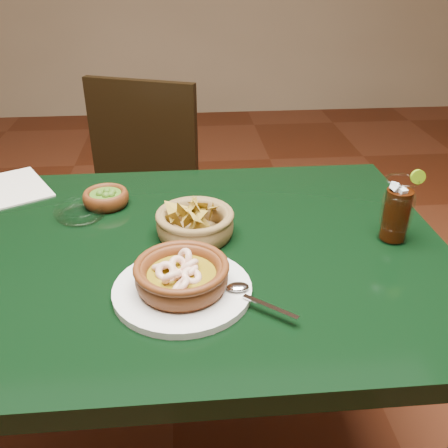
{
  "coord_description": "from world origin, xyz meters",
  "views": [
    {
      "loc": [
        0.07,
        -0.87,
        1.28
      ],
      "look_at": [
        0.14,
        -0.02,
        0.81
      ],
      "focal_mm": 40.0,
      "sensor_mm": 36.0,
      "label": 1
    }
  ],
  "objects": [
    {
      "name": "guacamole_ramekin",
      "position": [
        -0.12,
        0.2,
        0.77
      ],
      "size": [
        0.13,
        0.13,
        0.04
      ],
      "color": "#4B220D",
      "rests_on": "dining_table"
    },
    {
      "name": "dining_table",
      "position": [
        0.0,
        0.0,
        0.65
      ],
      "size": [
        1.2,
        0.8,
        0.75
      ],
      "color": "black",
      "rests_on": "ground"
    },
    {
      "name": "paper_menu",
      "position": [
        -0.38,
        0.32,
        0.75
      ],
      "size": [
        0.25,
        0.27,
        0.0
      ],
      "color": "beige",
      "rests_on": "dining_table"
    },
    {
      "name": "shrimp_plate",
      "position": [
        0.05,
        -0.16,
        0.78
      ],
      "size": [
        0.31,
        0.25,
        0.07
      ],
      "color": "silver",
      "rests_on": "dining_table"
    },
    {
      "name": "chip_basket",
      "position": [
        0.08,
        0.04,
        0.78
      ],
      "size": [
        0.2,
        0.2,
        0.1
      ],
      "color": "olive",
      "rests_on": "dining_table"
    },
    {
      "name": "dining_chair",
      "position": [
        -0.12,
        0.7,
        0.5
      ],
      "size": [
        0.54,
        0.54,
        0.9
      ],
      "color": "black",
      "rests_on": "ground"
    },
    {
      "name": "glass_ashtray",
      "position": [
        -0.17,
        0.15,
        0.76
      ],
      "size": [
        0.12,
        0.12,
        0.03
      ],
      "color": "white",
      "rests_on": "dining_table"
    },
    {
      "name": "cola_drink",
      "position": [
        0.49,
        -0.01,
        0.82
      ],
      "size": [
        0.13,
        0.13,
        0.15
      ],
      "color": "white",
      "rests_on": "dining_table"
    }
  ]
}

